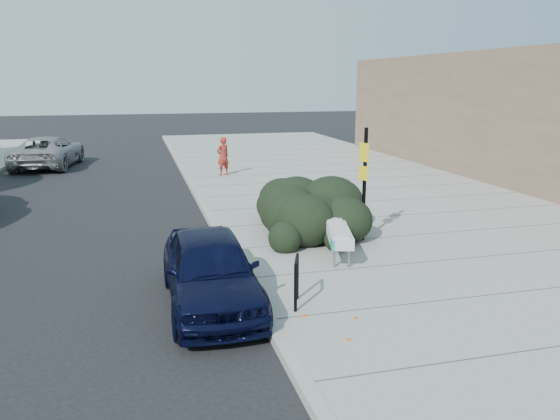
{
  "coord_description": "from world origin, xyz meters",
  "views": [
    {
      "loc": [
        -1.97,
        -10.11,
        4.0
      ],
      "look_at": [
        1.26,
        2.1,
        1.0
      ],
      "focal_mm": 35.0,
      "sensor_mm": 36.0,
      "label": 1
    }
  ],
  "objects_px": {
    "sign_post": "(364,178)",
    "pedestrian": "(223,156)",
    "bike_rack": "(296,277)",
    "bench": "(337,231)",
    "sedan_navy": "(210,269)",
    "suv_silver": "(48,152)"
  },
  "relations": [
    {
      "from": "sign_post",
      "to": "pedestrian",
      "type": "distance_m",
      "value": 10.55
    },
    {
      "from": "sedan_navy",
      "to": "pedestrian",
      "type": "height_order",
      "value": "pedestrian"
    },
    {
      "from": "sign_post",
      "to": "suv_silver",
      "type": "distance_m",
      "value": 18.25
    },
    {
      "from": "bike_rack",
      "to": "sedan_navy",
      "type": "bearing_deg",
      "value": 171.3
    },
    {
      "from": "suv_silver",
      "to": "pedestrian",
      "type": "distance_m",
      "value": 9.19
    },
    {
      "from": "bench",
      "to": "pedestrian",
      "type": "bearing_deg",
      "value": 108.67
    },
    {
      "from": "bike_rack",
      "to": "bench",
      "type": "bearing_deg",
      "value": 75.46
    },
    {
      "from": "bench",
      "to": "pedestrian",
      "type": "height_order",
      "value": "pedestrian"
    },
    {
      "from": "bike_rack",
      "to": "suv_silver",
      "type": "bearing_deg",
      "value": 128.63
    },
    {
      "from": "pedestrian",
      "to": "sedan_navy",
      "type": "bearing_deg",
      "value": 52.45
    },
    {
      "from": "bike_rack",
      "to": "pedestrian",
      "type": "distance_m",
      "value": 13.83
    },
    {
      "from": "bench",
      "to": "suv_silver",
      "type": "relative_size",
      "value": 0.45
    },
    {
      "from": "bike_rack",
      "to": "sedan_navy",
      "type": "xyz_separation_m",
      "value": [
        -1.4,
        0.75,
        0.0
      ]
    },
    {
      "from": "bench",
      "to": "sign_post",
      "type": "distance_m",
      "value": 1.69
    },
    {
      "from": "bench",
      "to": "bike_rack",
      "type": "relative_size",
      "value": 2.67
    },
    {
      "from": "sign_post",
      "to": "bench",
      "type": "bearing_deg",
      "value": -159.74
    },
    {
      "from": "sign_post",
      "to": "suv_silver",
      "type": "height_order",
      "value": "sign_post"
    },
    {
      "from": "sedan_navy",
      "to": "suv_silver",
      "type": "height_order",
      "value": "suv_silver"
    },
    {
      "from": "bike_rack",
      "to": "sedan_navy",
      "type": "height_order",
      "value": "sedan_navy"
    },
    {
      "from": "suv_silver",
      "to": "pedestrian",
      "type": "bearing_deg",
      "value": 152.47
    },
    {
      "from": "bench",
      "to": "bike_rack",
      "type": "height_order",
      "value": "bike_rack"
    },
    {
      "from": "sign_post",
      "to": "sedan_navy",
      "type": "relative_size",
      "value": 0.7
    }
  ]
}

